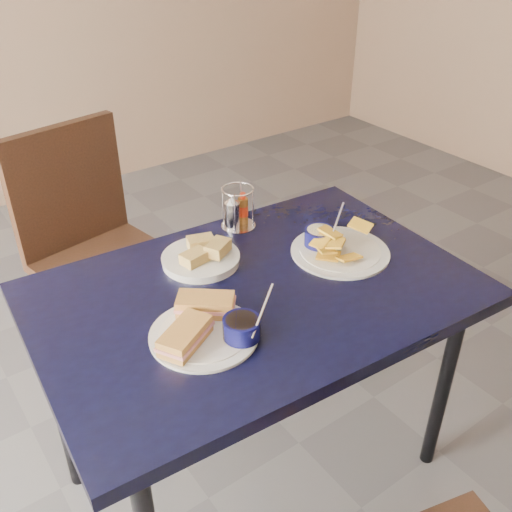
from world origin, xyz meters
TOP-DOWN VIEW (x-y plane):
  - ground at (0.00, 0.00)m, footprint 6.00×6.00m
  - dining_table at (0.19, 0.00)m, footprint 1.21×0.85m
  - chair_far at (0.05, 0.87)m, footprint 0.52×0.51m
  - sandwich_plate at (-0.01, -0.08)m, footprint 0.30×0.27m
  - plantain_plate at (0.48, 0.02)m, footprint 0.29×0.29m
  - bread_basket at (0.14, 0.19)m, footprint 0.22×0.22m
  - condiment_caddy at (0.34, 0.31)m, footprint 0.11×0.11m

SIDE VIEW (x-z plane):
  - ground at x=0.00m, z-range 0.00..0.00m
  - chair_far at x=0.05m, z-range 0.07..1.02m
  - dining_table at x=0.19m, z-range 0.31..1.06m
  - plantain_plate at x=0.48m, z-range 0.71..0.83m
  - bread_basket at x=0.14m, z-range 0.74..0.80m
  - sandwich_plate at x=-0.01m, z-range 0.72..0.83m
  - condiment_caddy at x=0.34m, z-range 0.74..0.87m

